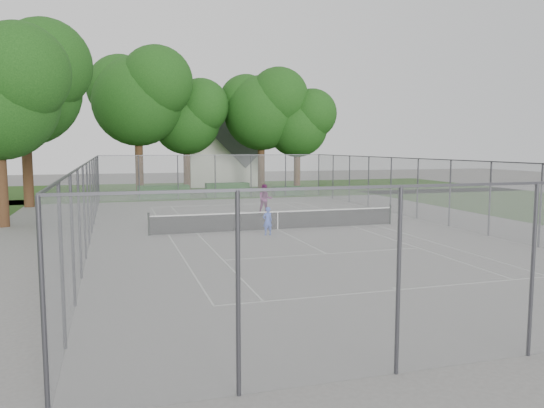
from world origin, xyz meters
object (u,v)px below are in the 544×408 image
object	(u,v)px
tennis_net	(278,220)
house	(222,150)
girl_player	(268,221)
woman_player	(265,199)

from	to	relation	value
tennis_net	house	size ratio (longest dim) A/B	1.36
girl_player	house	bearing A→B (deg)	-107.62
girl_player	woman_player	xyz separation A→B (m)	(2.07, 7.64, 0.25)
tennis_net	girl_player	world-z (taller)	girl_player
house	woman_player	world-z (taller)	house
tennis_net	girl_player	xyz separation A→B (m)	(-0.96, -1.47, 0.17)
tennis_net	woman_player	size ratio (longest dim) A/B	6.96
tennis_net	girl_player	bearing A→B (deg)	-123.29
woman_player	house	bearing A→B (deg)	91.96
tennis_net	woman_player	xyz separation A→B (m)	(1.10, 6.17, 0.41)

